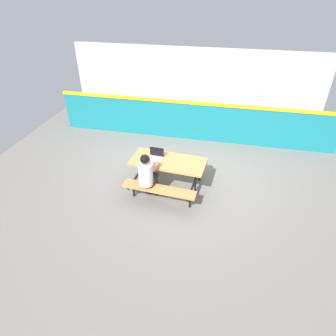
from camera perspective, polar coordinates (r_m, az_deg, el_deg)
ground_plane at (r=6.65m, az=1.50°, el=-4.20°), size 10.00×10.00×0.02m
accent_backdrop at (r=8.28m, az=5.17°, el=13.55°), size 8.00×0.14×2.60m
picnic_table_main at (r=6.34m, az=0.00°, el=0.16°), size 1.69×1.67×0.74m
student_nearer at (r=5.91m, az=-4.16°, el=-1.15°), size 0.38×0.53×1.21m
laptop_silver at (r=6.34m, az=-2.41°, el=2.38°), size 0.34×0.24×0.22m
backpack_dark at (r=7.36m, az=-3.10°, el=2.01°), size 0.30×0.22×0.44m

